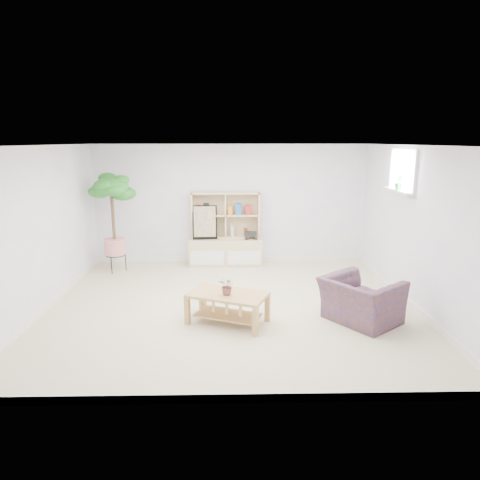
{
  "coord_description": "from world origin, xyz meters",
  "views": [
    {
      "loc": [
        0.01,
        -6.14,
        2.46
      ],
      "look_at": [
        0.16,
        0.64,
        0.88
      ],
      "focal_mm": 32.0,
      "sensor_mm": 36.0,
      "label": 1
    }
  ],
  "objects_px": {
    "storage_unit": "(226,229)",
    "armchair": "(361,297)",
    "coffee_table": "(228,308)",
    "floor_tree": "(113,223)"
  },
  "relations": [
    {
      "from": "storage_unit",
      "to": "armchair",
      "type": "xyz_separation_m",
      "value": [
        1.9,
        -2.86,
        -0.38
      ]
    },
    {
      "from": "armchair",
      "to": "coffee_table",
      "type": "bearing_deg",
      "value": 53.12
    },
    {
      "from": "floor_tree",
      "to": "armchair",
      "type": "xyz_separation_m",
      "value": [
        4.0,
        -2.43,
        -0.59
      ]
    },
    {
      "from": "storage_unit",
      "to": "coffee_table",
      "type": "distance_m",
      "value": 2.91
    },
    {
      "from": "storage_unit",
      "to": "armchair",
      "type": "distance_m",
      "value": 3.45
    },
    {
      "from": "storage_unit",
      "to": "armchair",
      "type": "relative_size",
      "value": 1.53
    },
    {
      "from": "armchair",
      "to": "floor_tree",
      "type": "bearing_deg",
      "value": 21.77
    },
    {
      "from": "coffee_table",
      "to": "floor_tree",
      "type": "distance_m",
      "value": 3.33
    },
    {
      "from": "floor_tree",
      "to": "armchair",
      "type": "bearing_deg",
      "value": -31.2
    },
    {
      "from": "storage_unit",
      "to": "coffee_table",
      "type": "bearing_deg",
      "value": -88.82
    }
  ]
}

